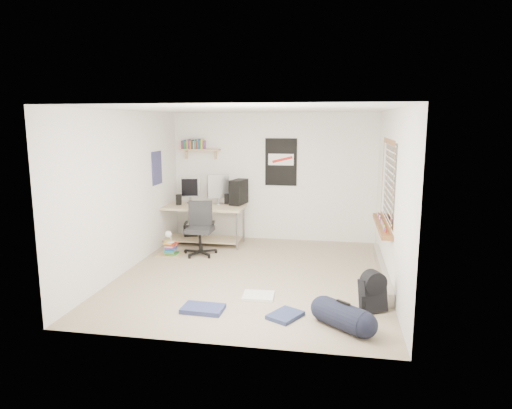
% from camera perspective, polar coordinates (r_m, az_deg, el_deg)
% --- Properties ---
extents(floor, '(4.00, 4.50, 0.01)m').
position_cam_1_polar(floor, '(7.10, -0.40, -8.85)').
color(floor, gray).
rests_on(floor, ground).
extents(ceiling, '(4.00, 4.50, 0.01)m').
position_cam_1_polar(ceiling, '(6.71, -0.43, 11.86)').
color(ceiling, white).
rests_on(ceiling, ground).
extents(back_wall, '(4.00, 0.01, 2.50)m').
position_cam_1_polar(back_wall, '(9.00, 2.18, 3.44)').
color(back_wall, silver).
rests_on(back_wall, ground).
extents(left_wall, '(0.01, 4.50, 2.50)m').
position_cam_1_polar(left_wall, '(7.41, -15.85, 1.59)').
color(left_wall, silver).
rests_on(left_wall, ground).
extents(right_wall, '(0.01, 4.50, 2.50)m').
position_cam_1_polar(right_wall, '(6.73, 16.63, 0.69)').
color(right_wall, silver).
rests_on(right_wall, ground).
extents(desk, '(1.73, 0.93, 0.75)m').
position_cam_1_polar(desk, '(8.82, -6.82, -2.60)').
color(desk, tan).
rests_on(desk, floor).
extents(monitor_left, '(0.36, 0.14, 0.39)m').
position_cam_1_polar(monitor_left, '(9.08, -8.20, 1.47)').
color(monitor_left, '#B5B6BB').
rests_on(monitor_left, desk).
extents(monitor_right, '(0.42, 0.29, 0.46)m').
position_cam_1_polar(monitor_right, '(8.90, -4.73, 1.59)').
color(monitor_right, '#A4A4A9').
rests_on(monitor_right, desk).
extents(pc_tower, '(0.30, 0.49, 0.47)m').
position_cam_1_polar(pc_tower, '(8.82, -2.17, 1.59)').
color(pc_tower, black).
rests_on(pc_tower, desk).
extents(keyboard, '(0.38, 0.18, 0.02)m').
position_cam_1_polar(keyboard, '(8.98, -7.40, 0.20)').
color(keyboard, black).
rests_on(keyboard, desk).
extents(speaker_left, '(0.12, 0.12, 0.20)m').
position_cam_1_polar(speaker_left, '(8.88, -9.63, 0.61)').
color(speaker_left, black).
rests_on(speaker_left, desk).
extents(speaker_right, '(0.11, 0.11, 0.19)m').
position_cam_1_polar(speaker_right, '(8.89, -3.64, 0.73)').
color(speaker_right, black).
rests_on(speaker_right, desk).
extents(office_chair, '(0.73, 0.73, 0.94)m').
position_cam_1_polar(office_chair, '(8.08, -7.04, -2.89)').
color(office_chair, '#242527').
rests_on(office_chair, floor).
extents(wall_shelf, '(0.80, 0.22, 0.24)m').
position_cam_1_polar(wall_shelf, '(9.15, -7.00, 6.82)').
color(wall_shelf, tan).
rests_on(wall_shelf, back_wall).
extents(poster_back_wall, '(0.62, 0.03, 0.92)m').
position_cam_1_polar(poster_back_wall, '(8.92, 3.13, 5.31)').
color(poster_back_wall, black).
rests_on(poster_back_wall, back_wall).
extents(poster_left_wall, '(0.02, 0.42, 0.60)m').
position_cam_1_polar(poster_left_wall, '(8.46, -12.29, 4.49)').
color(poster_left_wall, navy).
rests_on(poster_left_wall, left_wall).
extents(window, '(0.10, 1.50, 1.26)m').
position_cam_1_polar(window, '(6.99, 15.99, 2.73)').
color(window, brown).
rests_on(window, right_wall).
extents(baseboard_heater, '(0.08, 2.50, 0.18)m').
position_cam_1_polar(baseboard_heater, '(7.28, 15.50, -7.94)').
color(baseboard_heater, '#B7B2A8').
rests_on(baseboard_heater, floor).
extents(backpack, '(0.38, 0.35, 0.40)m').
position_cam_1_polar(backpack, '(5.95, 14.38, -10.92)').
color(backpack, black).
rests_on(backpack, floor).
extents(duffel_bag, '(0.43, 0.43, 0.60)m').
position_cam_1_polar(duffel_bag, '(5.41, 10.80, -13.66)').
color(duffel_bag, black).
rests_on(duffel_bag, floor).
extents(tshirt, '(0.43, 0.37, 0.04)m').
position_cam_1_polar(tshirt, '(6.24, 0.30, -11.34)').
color(tshirt, silver).
rests_on(tshirt, floor).
extents(jeans_a, '(0.53, 0.35, 0.06)m').
position_cam_1_polar(jeans_a, '(5.86, -6.65, -12.81)').
color(jeans_a, navy).
rests_on(jeans_a, floor).
extents(jeans_b, '(0.47, 0.50, 0.05)m').
position_cam_1_polar(jeans_b, '(5.66, 3.68, -13.67)').
color(jeans_b, navy).
rests_on(jeans_b, floor).
extents(book_stack, '(0.44, 0.38, 0.28)m').
position_cam_1_polar(book_stack, '(8.21, -10.68, -5.24)').
color(book_stack, olive).
rests_on(book_stack, floor).
extents(desk_lamp, '(0.19, 0.25, 0.22)m').
position_cam_1_polar(desk_lamp, '(8.12, -10.66, -3.72)').
color(desk_lamp, white).
rests_on(desk_lamp, book_stack).
extents(subwoofer, '(0.34, 0.34, 0.29)m').
position_cam_1_polar(subwoofer, '(9.13, -8.18, -3.63)').
color(subwoofer, black).
rests_on(subwoofer, floor).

